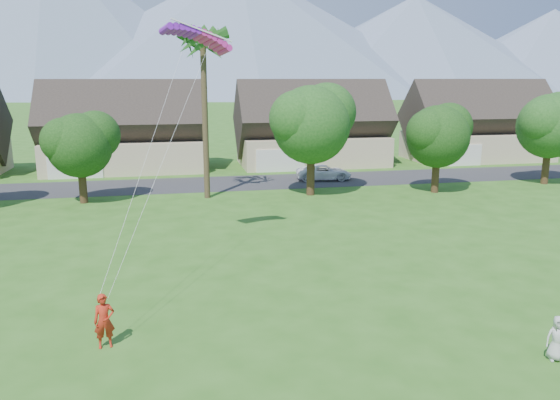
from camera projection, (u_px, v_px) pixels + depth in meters
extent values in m
cube|color=#2D2D30|center=(226.00, 183.00, 47.36)|extent=(90.00, 7.00, 0.01)
imported|color=red|center=(104.00, 321.00, 18.38)|extent=(0.77, 0.58, 1.90)
imported|color=beige|center=(558.00, 338.00, 17.56)|extent=(0.85, 0.68, 1.52)
imported|color=white|center=(324.00, 172.00, 48.87)|extent=(5.15, 2.79, 1.37)
cone|color=slate|center=(53.00, 19.00, 245.57)|extent=(190.00, 190.00, 70.00)
cone|color=slate|center=(240.00, 31.00, 262.57)|extent=(240.00, 240.00, 62.00)
cone|color=slate|center=(414.00, 46.00, 280.97)|extent=(200.00, 200.00, 50.00)
cone|color=slate|center=(551.00, 52.00, 296.69)|extent=(180.00, 180.00, 45.00)
cube|color=beige|center=(126.00, 155.00, 53.94)|extent=(15.00, 8.00, 3.00)
cube|color=#382D28|center=(124.00, 122.00, 53.22)|extent=(15.75, 8.15, 8.15)
cube|color=silver|center=(75.00, 167.00, 49.34)|extent=(4.80, 0.12, 2.20)
cube|color=beige|center=(312.00, 150.00, 57.54)|extent=(15.00, 8.00, 3.00)
cube|color=#382D28|center=(312.00, 119.00, 56.82)|extent=(15.75, 8.15, 8.15)
cube|color=silver|center=(281.00, 161.00, 52.95)|extent=(4.80, 0.12, 2.20)
cube|color=beige|center=(476.00, 146.00, 61.15)|extent=(15.00, 8.00, 3.00)
cube|color=#382D28|center=(478.00, 116.00, 60.43)|extent=(15.75, 8.15, 8.15)
cube|color=silver|center=(460.00, 155.00, 56.55)|extent=(4.80, 0.12, 2.20)
cylinder|color=#47301C|center=(83.00, 188.00, 39.77)|extent=(0.56, 0.56, 2.18)
sphere|color=#214916|center=(80.00, 146.00, 39.09)|extent=(4.62, 4.62, 4.62)
cylinder|color=#47301C|center=(311.00, 177.00, 42.45)|extent=(0.62, 0.62, 2.82)
sphere|color=#214916|center=(311.00, 125.00, 41.56)|extent=(5.98, 5.98, 5.98)
cylinder|color=#47301C|center=(435.00, 178.00, 43.44)|extent=(0.58, 0.58, 2.30)
sphere|color=#214916|center=(438.00, 137.00, 42.72)|extent=(4.90, 4.90, 4.90)
cylinder|color=#47301C|center=(545.00, 169.00, 46.94)|extent=(0.60, 0.60, 2.56)
sphere|color=#214916|center=(550.00, 126.00, 46.13)|extent=(5.44, 5.44, 5.44)
cylinder|color=#4C3D26|center=(205.00, 119.00, 40.40)|extent=(0.44, 0.44, 12.00)
sphere|color=#286021|center=(202.00, 30.00, 39.02)|extent=(3.00, 3.00, 3.00)
cube|color=purple|center=(179.00, 34.00, 26.11)|extent=(1.95, 1.54, 0.50)
cube|color=#CE268A|center=(215.00, 34.00, 26.44)|extent=(1.95, 1.54, 0.50)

